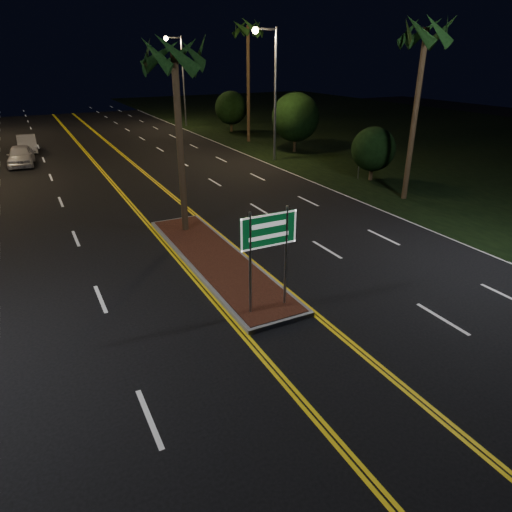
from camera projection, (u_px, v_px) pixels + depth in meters
ground at (319, 361)px, 11.93m from camera, size 120.00×120.00×0.00m
grass_right at (428, 135)px, 44.76m from camera, size 40.00×110.00×0.01m
median_island at (216, 259)px, 17.58m from camera, size 2.25×10.25×0.17m
highway_sign at (269, 240)px, 13.22m from camera, size 1.80×0.08×3.20m
streetlight_right_mid at (271, 80)px, 31.93m from camera, size 1.91×0.44×9.00m
streetlight_right_far at (179, 71)px, 48.19m from camera, size 1.91×0.44×9.00m
palm_median at (174, 56)px, 17.50m from camera, size 2.40×2.40×8.30m
palm_right_near at (426, 34)px, 21.93m from camera, size 2.40×2.40×9.30m
palm_right_far at (248, 30)px, 37.93m from camera, size 2.40×2.40×10.30m
shrub_near at (373, 149)px, 28.15m from camera, size 2.70×2.70×3.30m
shrub_mid at (295, 117)px, 36.16m from camera, size 3.78×3.78×4.62m
shrub_far at (231, 108)px, 45.99m from camera, size 3.24×3.24×3.96m
car_near at (20, 154)px, 32.42m from camera, size 2.53×5.05×1.63m
car_far at (27, 142)px, 36.92m from camera, size 2.08×4.65×1.54m
warning_sign at (360, 154)px, 28.57m from camera, size 0.95×0.44×2.44m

